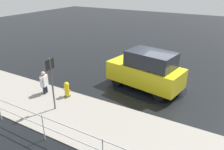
# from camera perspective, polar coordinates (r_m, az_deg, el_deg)

# --- Properties ---
(ground_plane) EXTENTS (60.00, 60.00, 0.00)m
(ground_plane) POSITION_cam_1_polar(r_m,az_deg,el_deg) (11.87, 12.81, -3.66)
(ground_plane) COLOR black
(kerb_strip) EXTENTS (24.00, 3.20, 0.04)m
(kerb_strip) POSITION_cam_1_polar(r_m,az_deg,el_deg) (8.50, 3.74, -14.92)
(kerb_strip) COLOR gray
(kerb_strip) RESTS_ON ground
(moving_hatchback) EXTENTS (4.13, 2.34, 2.06)m
(moving_hatchback) POSITION_cam_1_polar(r_m,az_deg,el_deg) (11.42, 8.96, 1.23)
(moving_hatchback) COLOR yellow
(moving_hatchback) RESTS_ON ground
(fire_hydrant) EXTENTS (0.42, 0.31, 0.80)m
(fire_hydrant) POSITION_cam_1_polar(r_m,az_deg,el_deg) (10.89, -11.71, -3.76)
(fire_hydrant) COLOR gold
(fire_hydrant) RESTS_ON ground
(pedestrian) EXTENTS (0.32, 0.56, 1.22)m
(pedestrian) POSITION_cam_1_polar(r_m,az_deg,el_deg) (11.35, -17.31, -1.63)
(pedestrian) COLOR silver
(pedestrian) RESTS_ON ground
(metal_railing) EXTENTS (9.92, 0.04, 1.05)m
(metal_railing) POSITION_cam_1_polar(r_m,az_deg,el_deg) (6.84, -2.46, -18.35)
(metal_railing) COLOR #B7BABF
(metal_railing) RESTS_ON ground
(sign_post) EXTENTS (0.07, 0.44, 2.40)m
(sign_post) POSITION_cam_1_polar(r_m,az_deg,el_deg) (9.47, -15.54, -0.53)
(sign_post) COLOR #4C4C51
(sign_post) RESTS_ON ground
(puddle_patch) EXTENTS (3.99, 3.99, 0.01)m
(puddle_patch) POSITION_cam_1_polar(r_m,az_deg,el_deg) (12.17, 9.65, -2.66)
(puddle_patch) COLOR black
(puddle_patch) RESTS_ON ground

